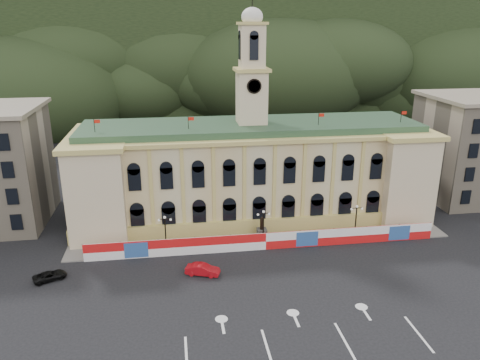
{
  "coord_description": "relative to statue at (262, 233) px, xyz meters",
  "views": [
    {
      "loc": [
        -12.24,
        -43.68,
        30.71
      ],
      "look_at": [
        -3.26,
        18.0,
        9.57
      ],
      "focal_mm": 35.0,
      "sensor_mm": 36.0,
      "label": 1
    }
  ],
  "objects": [
    {
      "name": "red_sedan",
      "position": [
        -9.36,
        -8.77,
        -0.47
      ],
      "size": [
        4.18,
        5.29,
        1.44
      ],
      "primitive_type": "imported",
      "rotation": [
        0.0,
        0.0,
        1.24
      ],
      "color": "#AE0C14",
      "rests_on": "ground"
    },
    {
      "name": "hoarding_fence",
      "position": [
        0.06,
        -2.93,
        0.06
      ],
      "size": [
        50.0,
        0.44,
        2.5
      ],
      "color": "red",
      "rests_on": "ground"
    },
    {
      "name": "statue",
      "position": [
        0.0,
        0.0,
        0.0
      ],
      "size": [
        1.4,
        1.4,
        3.72
      ],
      "color": "#595651",
      "rests_on": "ground"
    },
    {
      "name": "lane_markings",
      "position": [
        0.0,
        -23.0,
        -1.18
      ],
      "size": [
        26.0,
        10.0,
        0.02
      ],
      "primitive_type": null,
      "color": "white",
      "rests_on": "ground"
    },
    {
      "name": "lamp_right",
      "position": [
        14.0,
        -1.0,
        1.89
      ],
      "size": [
        1.96,
        0.44,
        5.15
      ],
      "color": "black",
      "rests_on": "ground"
    },
    {
      "name": "ground",
      "position": [
        0.0,
        -18.0,
        -1.19
      ],
      "size": [
        260.0,
        260.0,
        0.0
      ],
      "primitive_type": "plane",
      "color": "black",
      "rests_on": "ground"
    },
    {
      "name": "lamp_left",
      "position": [
        -14.0,
        -1.0,
        1.89
      ],
      "size": [
        1.96,
        0.44,
        5.15
      ],
      "color": "black",
      "rests_on": "ground"
    },
    {
      "name": "hill_ridge",
      "position": [
        0.03,
        103.99,
        18.3
      ],
      "size": [
        230.0,
        80.0,
        64.0
      ],
      "color": "black",
      "rests_on": "ground"
    },
    {
      "name": "black_suv",
      "position": [
        -28.39,
        -7.29,
        -0.63
      ],
      "size": [
        4.91,
        5.44,
        1.12
      ],
      "primitive_type": "imported",
      "rotation": [
        0.0,
        0.0,
        2.0
      ],
      "color": "black",
      "rests_on": "ground"
    },
    {
      "name": "city_hall",
      "position": [
        0.0,
        9.63,
        6.66
      ],
      "size": [
        56.2,
        17.6,
        37.1
      ],
      "color": "beige",
      "rests_on": "ground"
    },
    {
      "name": "lamp_center",
      "position": [
        0.0,
        -1.0,
        1.89
      ],
      "size": [
        1.96,
        0.44,
        5.15
      ],
      "color": "black",
      "rests_on": "ground"
    },
    {
      "name": "pavement",
      "position": [
        0.0,
        -0.25,
        -1.11
      ],
      "size": [
        56.0,
        5.5,
        0.16
      ],
      "primitive_type": "cube",
      "color": "slate",
      "rests_on": "ground"
    }
  ]
}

